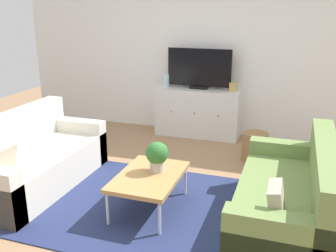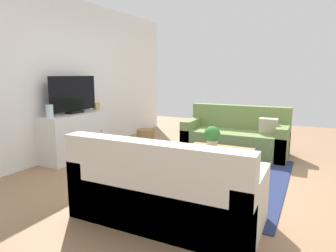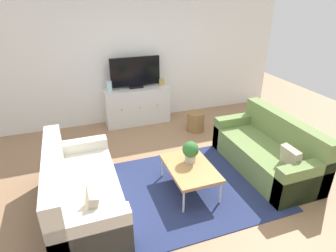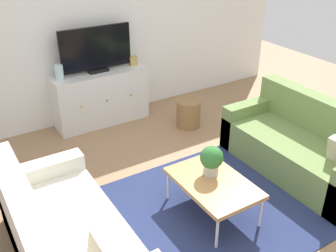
{
  "view_description": "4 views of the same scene",
  "coord_description": "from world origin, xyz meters",
  "px_view_note": "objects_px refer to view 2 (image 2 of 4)",
  "views": [
    {
      "loc": [
        1.34,
        -3.38,
        1.98
      ],
      "look_at": [
        0.0,
        0.56,
        0.67
      ],
      "focal_mm": 40.33,
      "sensor_mm": 36.0,
      "label": 1
    },
    {
      "loc": [
        -3.81,
        -1.33,
        1.42
      ],
      "look_at": [
        0.0,
        0.56,
        0.67
      ],
      "focal_mm": 31.62,
      "sensor_mm": 36.0,
      "label": 2
    },
    {
      "loc": [
        -1.33,
        -3.15,
        2.58
      ],
      "look_at": [
        0.0,
        0.56,
        0.67
      ],
      "focal_mm": 30.37,
      "sensor_mm": 36.0,
      "label": 3
    },
    {
      "loc": [
        -1.94,
        -2.57,
        2.62
      ],
      "look_at": [
        0.0,
        0.56,
        0.67
      ],
      "focal_mm": 41.7,
      "sensor_mm": 36.0,
      "label": 4
    }
  ],
  "objects_px": {
    "flat_screen_tv": "(74,95)",
    "glass_vase": "(50,111)",
    "couch_right_side": "(236,137)",
    "tv_console": "(77,135)",
    "wicker_basket": "(146,139)",
    "couch_left_side": "(164,194)",
    "mantel_clock": "(96,106)",
    "potted_plant": "(212,136)",
    "coffee_table": "(218,152)"
  },
  "relations": [
    {
      "from": "couch_right_side",
      "to": "flat_screen_tv",
      "type": "xyz_separation_m",
      "value": [
        -1.51,
        2.39,
        0.79
      ]
    },
    {
      "from": "glass_vase",
      "to": "wicker_basket",
      "type": "height_order",
      "value": "glass_vase"
    },
    {
      "from": "couch_right_side",
      "to": "tv_console",
      "type": "bearing_deg",
      "value": 122.46
    },
    {
      "from": "mantel_clock",
      "to": "glass_vase",
      "type": "bearing_deg",
      "value": 180.0
    },
    {
      "from": "wicker_basket",
      "to": "couch_right_side",
      "type": "bearing_deg",
      "value": -71.92
    },
    {
      "from": "couch_left_side",
      "to": "wicker_basket",
      "type": "relative_size",
      "value": 4.66
    },
    {
      "from": "couch_left_side",
      "to": "potted_plant",
      "type": "relative_size",
      "value": 5.76
    },
    {
      "from": "potted_plant",
      "to": "tv_console",
      "type": "bearing_deg",
      "value": 94.3
    },
    {
      "from": "tv_console",
      "to": "flat_screen_tv",
      "type": "bearing_deg",
      "value": 90.0
    },
    {
      "from": "couch_left_side",
      "to": "potted_plant",
      "type": "bearing_deg",
      "value": 1.05
    },
    {
      "from": "glass_vase",
      "to": "flat_screen_tv",
      "type": "bearing_deg",
      "value": 2.12
    },
    {
      "from": "mantel_clock",
      "to": "wicker_basket",
      "type": "distance_m",
      "value": 1.1
    },
    {
      "from": "tv_console",
      "to": "wicker_basket",
      "type": "distance_m",
      "value": 1.27
    },
    {
      "from": "tv_console",
      "to": "wicker_basket",
      "type": "relative_size",
      "value": 3.43
    },
    {
      "from": "couch_right_side",
      "to": "coffee_table",
      "type": "bearing_deg",
      "value": -176.73
    },
    {
      "from": "couch_right_side",
      "to": "wicker_basket",
      "type": "xyz_separation_m",
      "value": [
        -0.52,
        1.6,
        -0.09
      ]
    },
    {
      "from": "mantel_clock",
      "to": "wicker_basket",
      "type": "height_order",
      "value": "mantel_clock"
    },
    {
      "from": "potted_plant",
      "to": "mantel_clock",
      "type": "xyz_separation_m",
      "value": [
        0.36,
        2.35,
        0.27
      ]
    },
    {
      "from": "potted_plant",
      "to": "wicker_basket",
      "type": "distance_m",
      "value": 1.8
    },
    {
      "from": "couch_left_side",
      "to": "mantel_clock",
      "type": "bearing_deg",
      "value": 51.32
    },
    {
      "from": "tv_console",
      "to": "flat_screen_tv",
      "type": "distance_m",
      "value": 0.69
    },
    {
      "from": "flat_screen_tv",
      "to": "mantel_clock",
      "type": "xyz_separation_m",
      "value": [
        0.54,
        -0.02,
        -0.24
      ]
    },
    {
      "from": "couch_left_side",
      "to": "coffee_table",
      "type": "xyz_separation_m",
      "value": [
        1.49,
        -0.08,
        0.07
      ]
    },
    {
      "from": "coffee_table",
      "to": "flat_screen_tv",
      "type": "xyz_separation_m",
      "value": [
        -0.13,
        2.47,
        0.72
      ]
    },
    {
      "from": "flat_screen_tv",
      "to": "mantel_clock",
      "type": "bearing_deg",
      "value": -2.12
    },
    {
      "from": "potted_plant",
      "to": "glass_vase",
      "type": "bearing_deg",
      "value": 106.98
    },
    {
      "from": "tv_console",
      "to": "flat_screen_tv",
      "type": "relative_size",
      "value": 1.32
    },
    {
      "from": "couch_right_side",
      "to": "glass_vase",
      "type": "xyz_separation_m",
      "value": [
        -2.05,
        2.37,
        0.58
      ]
    },
    {
      "from": "potted_plant",
      "to": "glass_vase",
      "type": "height_order",
      "value": "glass_vase"
    },
    {
      "from": "couch_right_side",
      "to": "coffee_table",
      "type": "xyz_separation_m",
      "value": [
        -1.38,
        -0.08,
        0.07
      ]
    },
    {
      "from": "flat_screen_tv",
      "to": "wicker_basket",
      "type": "xyz_separation_m",
      "value": [
        0.99,
        -0.8,
        -0.88
      ]
    },
    {
      "from": "tv_console",
      "to": "glass_vase",
      "type": "xyz_separation_m",
      "value": [
        -0.54,
        0.0,
        0.48
      ]
    },
    {
      "from": "coffee_table",
      "to": "flat_screen_tv",
      "type": "bearing_deg",
      "value": 92.98
    },
    {
      "from": "glass_vase",
      "to": "wicker_basket",
      "type": "xyz_separation_m",
      "value": [
        1.53,
        -0.78,
        -0.67
      ]
    },
    {
      "from": "couch_right_side",
      "to": "tv_console",
      "type": "height_order",
      "value": "couch_right_side"
    },
    {
      "from": "tv_console",
      "to": "glass_vase",
      "type": "bearing_deg",
      "value": 180.0
    },
    {
      "from": "couch_right_side",
      "to": "wicker_basket",
      "type": "bearing_deg",
      "value": 108.08
    },
    {
      "from": "couch_left_side",
      "to": "mantel_clock",
      "type": "height_order",
      "value": "mantel_clock"
    },
    {
      "from": "couch_left_side",
      "to": "tv_console",
      "type": "relative_size",
      "value": 1.36
    },
    {
      "from": "mantel_clock",
      "to": "couch_right_side",
      "type": "bearing_deg",
      "value": -67.77
    },
    {
      "from": "couch_right_side",
      "to": "mantel_clock",
      "type": "distance_m",
      "value": 2.62
    },
    {
      "from": "tv_console",
      "to": "glass_vase",
      "type": "height_order",
      "value": "glass_vase"
    },
    {
      "from": "coffee_table",
      "to": "glass_vase",
      "type": "xyz_separation_m",
      "value": [
        -0.67,
        2.45,
        0.51
      ]
    },
    {
      "from": "tv_console",
      "to": "mantel_clock",
      "type": "bearing_deg",
      "value": 0.0
    },
    {
      "from": "tv_console",
      "to": "couch_right_side",
      "type": "bearing_deg",
      "value": -57.54
    },
    {
      "from": "couch_left_side",
      "to": "wicker_basket",
      "type": "bearing_deg",
      "value": 34.21
    },
    {
      "from": "couch_left_side",
      "to": "wicker_basket",
      "type": "distance_m",
      "value": 2.84
    },
    {
      "from": "glass_vase",
      "to": "couch_left_side",
      "type": "bearing_deg",
      "value": -109.07
    },
    {
      "from": "flat_screen_tv",
      "to": "glass_vase",
      "type": "distance_m",
      "value": 0.58
    },
    {
      "from": "potted_plant",
      "to": "flat_screen_tv",
      "type": "relative_size",
      "value": 0.31
    }
  ]
}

